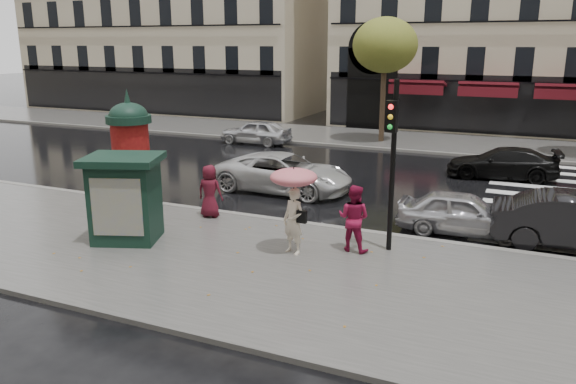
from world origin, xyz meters
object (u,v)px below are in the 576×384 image
at_px(woman_umbrella, 294,196).
at_px(car_white, 284,173).
at_px(newsstand, 125,197).
at_px(car_silver, 463,213).
at_px(man_burgundy, 210,191).
at_px(traffic_light, 392,150).
at_px(woman_red, 354,218).
at_px(morris_column, 131,151).
at_px(car_black, 502,163).
at_px(car_far_silver, 256,132).

relative_size(woman_umbrella, car_white, 0.45).
xyz_separation_m(newsstand, car_silver, (8.24, 4.53, -0.69)).
bearing_deg(man_burgundy, traffic_light, 167.75).
bearing_deg(woman_red, woman_umbrella, 36.41).
bearing_deg(morris_column, man_burgundy, 0.00).
height_order(newsstand, car_black, newsstand).
height_order(man_burgundy, car_black, man_burgundy).
height_order(traffic_light, newsstand, traffic_light).
bearing_deg(newsstand, morris_column, 125.68).
xyz_separation_m(woman_red, car_white, (-4.26, 5.11, -0.29)).
xyz_separation_m(woman_umbrella, car_silver, (3.71, 3.63, -1.00)).
relative_size(woman_umbrella, car_silver, 0.62).
distance_m(woman_umbrella, car_white, 6.66).
bearing_deg(car_white, car_black, -51.02).
bearing_deg(newsstand, car_white, 76.73).
height_order(newsstand, car_silver, newsstand).
relative_size(traffic_light, car_silver, 1.19).
bearing_deg(car_white, car_silver, -107.19).
bearing_deg(car_white, morris_column, 140.68).
relative_size(car_silver, car_black, 0.85).
height_order(woman_red, car_far_silver, woman_red).
bearing_deg(newsstand, traffic_light, 16.99).
bearing_deg(traffic_light, man_burgundy, 173.21).
relative_size(man_burgundy, newsstand, 0.68).
distance_m(morris_column, car_black, 14.49).
bearing_deg(man_burgundy, woman_umbrella, 147.54).
distance_m(traffic_light, car_silver, 3.63).
relative_size(car_silver, car_far_silver, 0.95).
xyz_separation_m(woman_red, newsstand, (-5.86, -1.70, 0.33)).
xyz_separation_m(man_burgundy, newsstand, (-0.95, -2.73, 0.39)).
bearing_deg(man_burgundy, car_silver, -171.59).
xyz_separation_m(car_silver, car_far_silver, (-12.11, 10.80, 0.04)).
height_order(woman_umbrella, traffic_light, traffic_light).
distance_m(morris_column, car_far_silver, 12.81).
relative_size(newsstand, car_black, 0.55).
distance_m(woman_red, car_black, 11.01).
distance_m(morris_column, traffic_light, 8.72).
xyz_separation_m(woman_umbrella, woman_red, (1.33, 0.80, -0.63)).
height_order(car_black, car_far_silver, car_far_silver).
bearing_deg(car_black, morris_column, -55.21).
xyz_separation_m(car_white, car_far_silver, (-5.48, 8.52, -0.04)).
relative_size(woman_red, car_black, 0.41).
distance_m(woman_red, car_white, 6.66).
bearing_deg(car_black, traffic_light, -18.57).
xyz_separation_m(traffic_light, car_far_silver, (-10.57, 13.28, -2.11)).
xyz_separation_m(traffic_light, newsstand, (-6.70, -2.05, -1.45)).
height_order(woman_umbrella, car_far_silver, woman_umbrella).
height_order(woman_umbrella, woman_red, woman_umbrella).
relative_size(man_burgundy, morris_column, 0.42).
relative_size(car_white, car_far_silver, 1.30).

